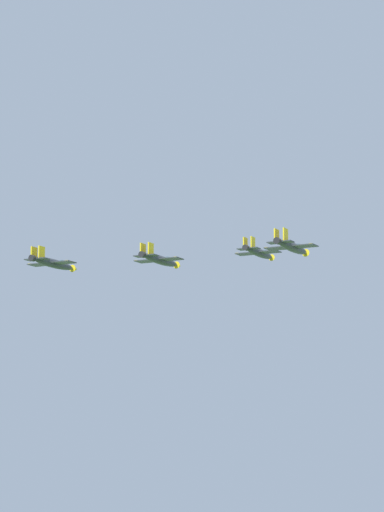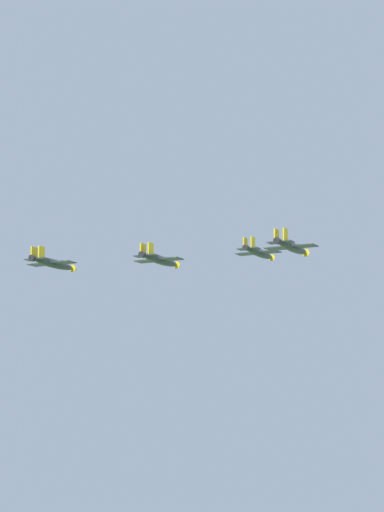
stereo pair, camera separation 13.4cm
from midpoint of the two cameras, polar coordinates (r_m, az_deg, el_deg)
The scene contains 4 objects.
jet_lead at distance 241.71m, azimuth 3.39°, elevation 0.17°, with size 15.90×10.01×3.36m.
jet_left_wingman at distance 232.45m, azimuth -1.61°, elevation -0.19°, with size 16.72×10.50×3.53m.
jet_right_wingman at distance 220.05m, azimuth 5.05°, elevation 0.46°, with size 16.85×10.60×3.56m.
jet_left_outer at distance 225.25m, azimuth -6.98°, elevation -0.36°, with size 16.12×10.13×3.40m.
Camera 1 is at (-177.72, -104.88, 132.79)m, focal length 79.60 mm.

